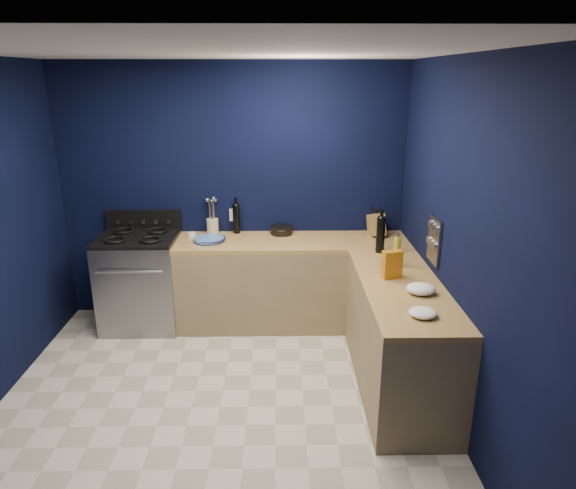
{
  "coord_description": "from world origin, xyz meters",
  "views": [
    {
      "loc": [
        0.48,
        -3.35,
        2.46
      ],
      "look_at": [
        0.55,
        1.0,
        1.0
      ],
      "focal_mm": 31.61,
      "sensor_mm": 36.0,
      "label": 1
    }
  ],
  "objects_px": {
    "plate_stack": "(209,239)",
    "crouton_bag": "(392,265)",
    "knife_block": "(376,225)",
    "gas_range": "(141,283)",
    "utensil_crock": "(213,226)"
  },
  "relations": [
    {
      "from": "utensil_crock",
      "to": "knife_block",
      "type": "xyz_separation_m",
      "value": [
        1.67,
        -0.12,
        0.04
      ]
    },
    {
      "from": "plate_stack",
      "to": "utensil_crock",
      "type": "bearing_deg",
      "value": 89.21
    },
    {
      "from": "gas_range",
      "to": "utensil_crock",
      "type": "height_order",
      "value": "utensil_crock"
    },
    {
      "from": "utensil_crock",
      "to": "knife_block",
      "type": "height_order",
      "value": "knife_block"
    },
    {
      "from": "plate_stack",
      "to": "knife_block",
      "type": "height_order",
      "value": "knife_block"
    },
    {
      "from": "gas_range",
      "to": "crouton_bag",
      "type": "xyz_separation_m",
      "value": [
        2.3,
        -0.99,
        0.55
      ]
    },
    {
      "from": "knife_block",
      "to": "crouton_bag",
      "type": "bearing_deg",
      "value": -106.15
    },
    {
      "from": "crouton_bag",
      "to": "knife_block",
      "type": "bearing_deg",
      "value": 70.48
    },
    {
      "from": "gas_range",
      "to": "crouton_bag",
      "type": "height_order",
      "value": "crouton_bag"
    },
    {
      "from": "plate_stack",
      "to": "crouton_bag",
      "type": "bearing_deg",
      "value": -31.48
    },
    {
      "from": "utensil_crock",
      "to": "crouton_bag",
      "type": "xyz_separation_m",
      "value": [
        1.59,
        -1.26,
        0.04
      ]
    },
    {
      "from": "plate_stack",
      "to": "utensil_crock",
      "type": "xyz_separation_m",
      "value": [
        0.0,
        0.28,
        0.06
      ]
    },
    {
      "from": "gas_range",
      "to": "crouton_bag",
      "type": "bearing_deg",
      "value": -23.15
    },
    {
      "from": "gas_range",
      "to": "knife_block",
      "type": "relative_size",
      "value": 4.11
    },
    {
      "from": "knife_block",
      "to": "utensil_crock",
      "type": "bearing_deg",
      "value": 164.05
    }
  ]
}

